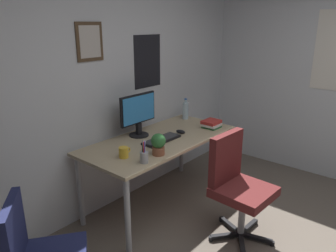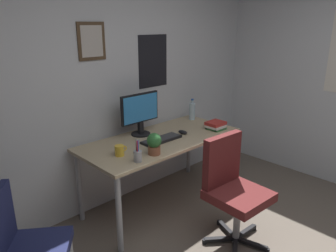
{
  "view_description": "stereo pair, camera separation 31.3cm",
  "coord_description": "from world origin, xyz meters",
  "views": [
    {
      "loc": [
        -1.99,
        -0.33,
        1.85
      ],
      "look_at": [
        0.29,
        1.59,
        0.9
      ],
      "focal_mm": 34.39,
      "sensor_mm": 36.0,
      "label": 1
    },
    {
      "loc": [
        -1.77,
        -0.56,
        1.85
      ],
      "look_at": [
        0.29,
        1.59,
        0.9
      ],
      "focal_mm": 34.39,
      "sensor_mm": 36.0,
      "label": 2
    }
  ],
  "objects": [
    {
      "name": "water_bottle",
      "position": [
        1.0,
        1.91,
        0.85
      ],
      "size": [
        0.07,
        0.07,
        0.25
      ],
      "color": "silver",
      "rests_on": "desk"
    },
    {
      "name": "coffee_mug_near",
      "position": [
        -0.27,
        1.61,
        0.79
      ],
      "size": [
        0.12,
        0.08,
        0.09
      ],
      "color": "yellow",
      "rests_on": "desk"
    },
    {
      "name": "office_chair",
      "position": [
        0.33,
        0.84,
        0.53
      ],
      "size": [
        0.56,
        0.57,
        0.95
      ],
      "color": "#591E1E",
      "rests_on": "ground_plane"
    },
    {
      "name": "keyboard",
      "position": [
        0.24,
        1.63,
        0.76
      ],
      "size": [
        0.43,
        0.15,
        0.03
      ],
      "color": "black",
      "rests_on": "desk"
    },
    {
      "name": "monitor",
      "position": [
        0.21,
        1.91,
        0.99
      ],
      "size": [
        0.46,
        0.2,
        0.43
      ],
      "color": "black",
      "rests_on": "desk"
    },
    {
      "name": "book_stack_left",
      "position": [
        0.91,
        1.48,
        0.79
      ],
      "size": [
        0.19,
        0.17,
        0.08
      ],
      "color": "#33723F",
      "rests_on": "desk"
    },
    {
      "name": "computer_mouse",
      "position": [
        0.54,
        1.63,
        0.76
      ],
      "size": [
        0.06,
        0.11,
        0.04
      ],
      "color": "black",
      "rests_on": "desk"
    },
    {
      "name": "wall_back",
      "position": [
        0.0,
        2.15,
        1.3
      ],
      "size": [
        4.4,
        0.1,
        2.6
      ],
      "color": "silver",
      "rests_on": "ground_plane"
    },
    {
      "name": "potted_plant",
      "position": [
        -0.04,
        1.42,
        0.85
      ],
      "size": [
        0.13,
        0.13,
        0.19
      ],
      "color": "brown",
      "rests_on": "desk"
    },
    {
      "name": "desk",
      "position": [
        0.29,
        1.69,
        0.67
      ],
      "size": [
        1.66,
        0.76,
        0.75
      ],
      "color": "tan",
      "rests_on": "ground_plane"
    },
    {
      "name": "pen_cup",
      "position": [
        -0.24,
        1.4,
        0.8
      ],
      "size": [
        0.07,
        0.07,
        0.2
      ],
      "color": "#9EA0A5",
      "rests_on": "desk"
    }
  ]
}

